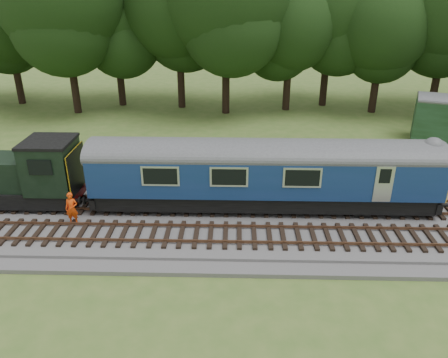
{
  "coord_description": "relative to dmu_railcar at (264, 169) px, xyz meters",
  "views": [
    {
      "loc": [
        1.14,
        -19.59,
        11.57
      ],
      "look_at": [
        0.55,
        1.4,
        2.0
      ],
      "focal_mm": 35.0,
      "sensor_mm": 36.0,
      "label": 1
    }
  ],
  "objects": [
    {
      "name": "ground",
      "position": [
        -2.65,
        -1.4,
        -2.61
      ],
      "size": [
        120.0,
        120.0,
        0.0
      ],
      "primitive_type": "plane",
      "color": "#466A27",
      "rests_on": "ground"
    },
    {
      "name": "ballast",
      "position": [
        -2.65,
        -1.4,
        -2.43
      ],
      "size": [
        70.0,
        7.0,
        0.35
      ],
      "primitive_type": "cube",
      "color": "#4C4C4F",
      "rests_on": "ground"
    },
    {
      "name": "track_north",
      "position": [
        -2.65,
        -0.0,
        -2.19
      ],
      "size": [
        67.2,
        2.4,
        0.21
      ],
      "color": "black",
      "rests_on": "ballast"
    },
    {
      "name": "track_south",
      "position": [
        -2.65,
        -3.0,
        -2.19
      ],
      "size": [
        67.2,
        2.4,
        0.21
      ],
      "color": "black",
      "rests_on": "ballast"
    },
    {
      "name": "fence",
      "position": [
        -2.65,
        3.1,
        -2.61
      ],
      "size": [
        64.0,
        0.12,
        1.0
      ],
      "primitive_type": null,
      "color": "#6B6054",
      "rests_on": "ground"
    },
    {
      "name": "tree_line",
      "position": [
        -2.65,
        20.6,
        -2.61
      ],
      "size": [
        70.0,
        8.0,
        18.0
      ],
      "primitive_type": null,
      "color": "black",
      "rests_on": "ground"
    },
    {
      "name": "dmu_railcar",
      "position": [
        0.0,
        0.0,
        0.0
      ],
      "size": [
        18.05,
        2.86,
        3.88
      ],
      "color": "black",
      "rests_on": "ground"
    },
    {
      "name": "shunter_loco",
      "position": [
        -13.93,
        0.0,
        -0.63
      ],
      "size": [
        8.91,
        2.6,
        3.38
      ],
      "color": "black",
      "rests_on": "ground"
    },
    {
      "name": "worker",
      "position": [
        -9.65,
        -2.02,
        -1.4
      ],
      "size": [
        0.63,
        0.42,
        1.71
      ],
      "primitive_type": "imported",
      "rotation": [
        0.0,
        0.0,
        0.01
      ],
      "color": "#F5460C",
      "rests_on": "ballast"
    }
  ]
}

